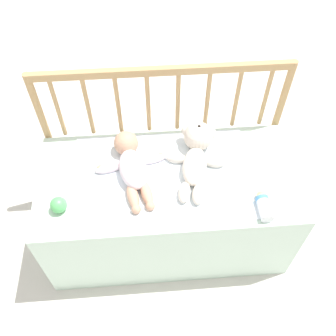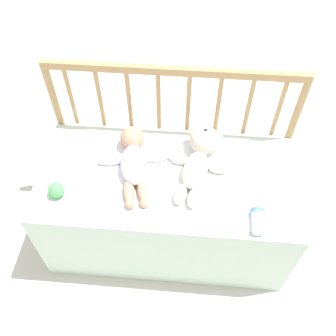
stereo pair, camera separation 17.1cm
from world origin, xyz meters
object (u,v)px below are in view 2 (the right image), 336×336
at_px(toy_ball, 56,190).
at_px(baby_bottle, 258,219).
at_px(teddy_bear, 200,156).
at_px(baby, 134,160).

height_order(toy_ball, baby_bottle, toy_ball).
bearing_deg(toy_ball, teddy_bear, 20.69).
relative_size(toy_ball, baby_bottle, 0.51).
bearing_deg(toy_ball, baby, 30.90).
bearing_deg(baby_bottle, teddy_bear, 130.36).
height_order(teddy_bear, baby_bottle, teddy_bear).
bearing_deg(teddy_bear, baby_bottle, -49.64).
xyz_separation_m(teddy_bear, baby_bottle, (0.26, -0.31, -0.03)).
bearing_deg(toy_ball, baby_bottle, -4.35).
xyz_separation_m(teddy_bear, toy_ball, (-0.63, -0.24, -0.02)).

